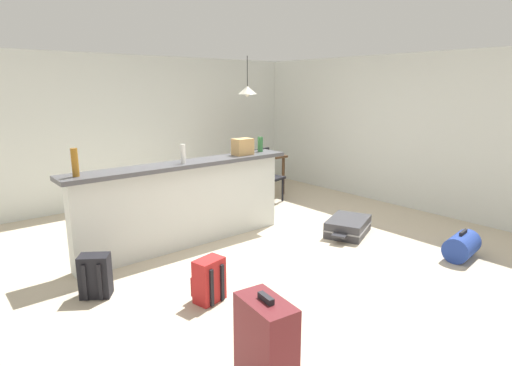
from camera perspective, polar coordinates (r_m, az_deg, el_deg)
ground_plane at (r=5.46m, az=0.09°, el=-8.51°), size 13.00×13.00×0.05m
wall_back at (r=7.71m, az=-14.69°, el=7.18°), size 6.60×0.10×2.50m
wall_right at (r=7.61m, az=16.65°, el=6.99°), size 0.10×6.00×2.50m
partition_half_wall at (r=5.30m, az=-9.49°, el=-3.20°), size 2.80×0.20×1.03m
bar_countertop at (r=5.18m, az=-9.72°, el=2.54°), size 2.96×0.40×0.05m
bottle_amber at (r=4.64m, az=-23.48°, el=2.59°), size 0.07×0.07×0.29m
bottle_white at (r=5.08m, az=-9.93°, el=3.94°), size 0.06×0.06×0.23m
bottle_green at (r=5.93m, az=0.59°, el=5.31°), size 0.08×0.08×0.21m
grocery_bag at (r=5.65m, az=-1.82°, el=4.98°), size 0.26×0.18×0.22m
dining_table at (r=7.69m, az=-0.64°, el=3.05°), size 1.10×0.80×0.74m
dining_chair_near_partition at (r=7.29m, az=1.42°, el=1.45°), size 0.48×0.48×0.93m
pendant_lamp at (r=7.56m, az=-1.18°, el=12.55°), size 0.34×0.34×0.70m
suitcase_flat_charcoal at (r=5.89m, az=12.44°, el=-5.80°), size 0.89×0.72×0.22m
backpack_red at (r=4.05m, az=-6.49°, el=-13.09°), size 0.31×0.29×0.42m
suitcase_upright_maroon at (r=2.96m, az=1.33°, el=-20.90°), size 0.29×0.47×0.67m
duffel_bag_blue at (r=5.52m, az=26.26°, el=-7.73°), size 0.51×0.36×0.34m
backpack_black at (r=4.39m, az=-21.04°, el=-11.77°), size 0.34×0.33×0.42m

